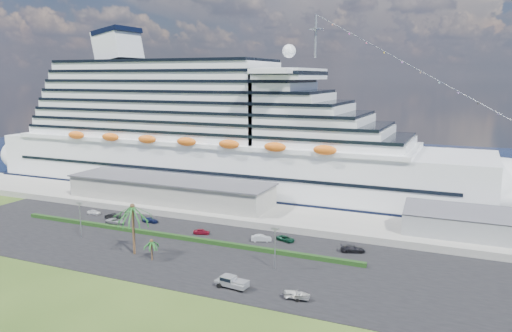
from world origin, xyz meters
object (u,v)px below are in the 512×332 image
at_px(parked_car_3, 150,220).
at_px(pickup_truck, 231,282).
at_px(cruise_ship, 219,140).
at_px(boat_trailer, 297,294).

bearing_deg(parked_car_3, pickup_truck, -128.21).
bearing_deg(cruise_ship, parked_car_3, -88.52).
distance_m(cruise_ship, parked_car_3, 42.83).
bearing_deg(boat_trailer, pickup_truck, -179.65).
height_order(parked_car_3, boat_trailer, boat_trailer).
distance_m(cruise_ship, pickup_truck, 78.46).
xyz_separation_m(cruise_ship, pickup_truck, (37.72, -67.05, -15.43)).
relative_size(cruise_ship, pickup_truck, 31.24).
xyz_separation_m(parked_car_3, boat_trailer, (48.79, -27.24, 0.38)).
relative_size(cruise_ship, boat_trailer, 35.71).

